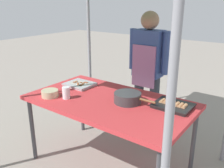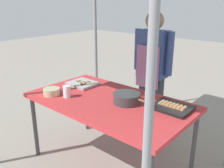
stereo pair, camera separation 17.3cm
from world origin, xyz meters
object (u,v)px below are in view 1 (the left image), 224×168
Objects in this scene: stall_table at (109,105)px; vendor_woman at (148,65)px; tray_meat_skewers at (80,84)px; tray_grilled_sausages at (173,105)px; cooking_wok at (128,97)px; condiment_bowl at (50,93)px; drink_cup_near_edge at (66,93)px.

vendor_woman is at bearing 92.38° from stall_table.
tray_grilled_sausages is at bearing 3.63° from tray_meat_skewers.
stall_table is at bearing -162.71° from cooking_wok.
cooking_wok is 0.81m from vendor_woman.
condiment_bowl is at bearing -154.53° from cooking_wok.
condiment_bowl is 0.18m from drink_cup_near_edge.
vendor_woman is (0.48, 0.70, 0.15)m from tray_meat_skewers.
drink_cup_near_edge is (-0.36, -0.22, 0.11)m from stall_table.
tray_meat_skewers is 0.42m from condiment_bowl.
drink_cup_near_edge reaches higher than tray_meat_skewers.
vendor_woman is at bearing 55.27° from tray_meat_skewers.
tray_meat_skewers is 0.74× the size of cooking_wok.
drink_cup_near_edge is (-0.54, -0.27, 0.01)m from cooking_wok.
condiment_bowl is (-0.53, -0.28, 0.09)m from stall_table.
cooking_wok is 3.51× the size of drink_cup_near_edge.
cooking_wok is (0.18, 0.06, 0.10)m from stall_table.
tray_grilled_sausages reaches higher than stall_table.
stall_table is 5.17× the size of tray_meat_skewers.
vendor_woman is (-0.22, 0.77, 0.12)m from cooking_wok.
drink_cup_near_edge is 1.10m from vendor_woman.
tray_grilled_sausages reaches higher than tray_meat_skewers.
vendor_woman reaches higher than stall_table.
tray_meat_skewers is at bearing 173.59° from cooking_wok.
tray_meat_skewers is at bearing -176.37° from tray_grilled_sausages.
condiment_bowl is 0.11× the size of vendor_woman.
cooking_wok reaches higher than tray_grilled_sausages.
cooking_wok is at bearing -6.41° from tray_meat_skewers.
tray_grilled_sausages is 2.01× the size of condiment_bowl.
tray_grilled_sausages is 0.42m from cooking_wok.
stall_table is at bearing 31.15° from drink_cup_near_edge.
stall_table is 0.44m from drink_cup_near_edge.
vendor_woman reaches higher than cooking_wok.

